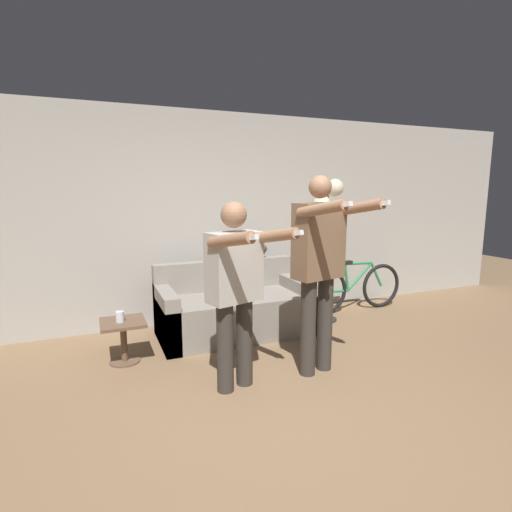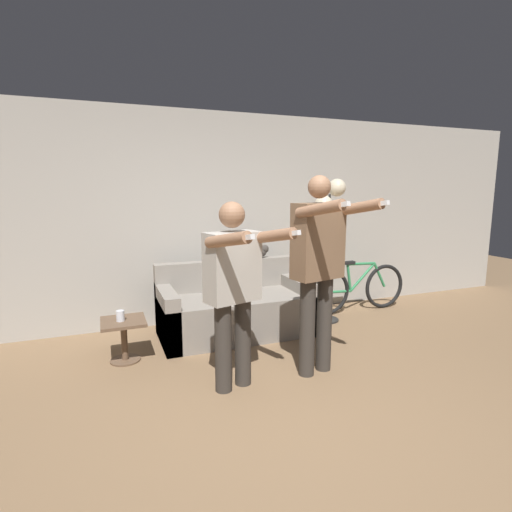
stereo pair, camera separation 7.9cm
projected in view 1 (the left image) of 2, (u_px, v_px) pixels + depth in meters
name	position (u px, v px, depth m)	size (l,w,h in m)	color
ground_plane	(303.00, 433.00, 2.75)	(16.00, 16.00, 0.00)	#846647
wall_back	(201.00, 219.00, 4.95)	(10.00, 0.05, 2.60)	#B7B2A8
couch	(234.00, 310.00, 4.61)	(1.71, 0.82, 0.82)	gray
person_left	(236.00, 283.00, 3.23)	(0.63, 0.76, 1.57)	#38332D
person_right	(320.00, 261.00, 3.51)	(0.61, 0.75, 1.78)	#38332D
cat	(255.00, 253.00, 4.93)	(0.42, 0.14, 0.16)	#3D3833
floor_lamp	(328.00, 211.00, 4.91)	(0.40, 0.32, 1.79)	black
side_table	(123.00, 333.00, 3.84)	(0.41, 0.41, 0.41)	brown
cup	(120.00, 317.00, 3.79)	(0.08, 0.08, 0.10)	silver
bicycle	(355.00, 287.00, 5.48)	(1.53, 0.07, 0.71)	black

